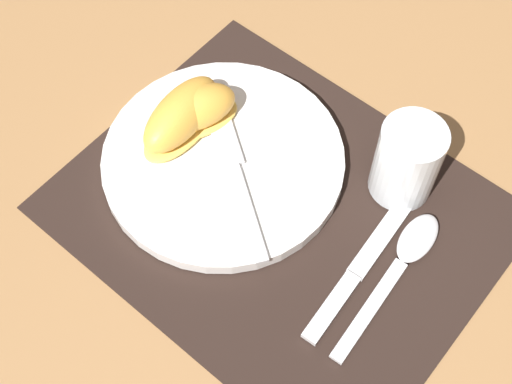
# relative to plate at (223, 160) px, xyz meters

# --- Properties ---
(ground_plane) EXTENTS (3.00, 3.00, 0.00)m
(ground_plane) POSITION_rel_plate_xyz_m (0.09, -0.01, -0.01)
(ground_plane) COLOR #A37547
(placemat) EXTENTS (0.44, 0.36, 0.00)m
(placemat) POSITION_rel_plate_xyz_m (0.09, -0.01, -0.01)
(placemat) COLOR black
(placemat) RESTS_ON ground_plane
(plate) EXTENTS (0.27, 0.27, 0.02)m
(plate) POSITION_rel_plate_xyz_m (0.00, 0.00, 0.00)
(plate) COLOR white
(plate) RESTS_ON placemat
(juice_glass) EXTENTS (0.07, 0.07, 0.10)m
(juice_glass) POSITION_rel_plate_xyz_m (0.16, 0.10, 0.03)
(juice_glass) COLOR silver
(juice_glass) RESTS_ON placemat
(knife) EXTENTS (0.03, 0.21, 0.01)m
(knife) POSITION_rel_plate_xyz_m (0.19, -0.00, -0.01)
(knife) COLOR silver
(knife) RESTS_ON placemat
(spoon) EXTENTS (0.04, 0.19, 0.01)m
(spoon) POSITION_rel_plate_xyz_m (0.22, 0.03, -0.00)
(spoon) COLOR silver
(spoon) RESTS_ON placemat
(fork) EXTENTS (0.17, 0.13, 0.00)m
(fork) POSITION_rel_plate_xyz_m (0.02, -0.01, 0.01)
(fork) COLOR silver
(fork) RESTS_ON plate
(citrus_wedge_0) EXTENTS (0.09, 0.11, 0.05)m
(citrus_wedge_0) POSITION_rel_plate_xyz_m (-0.05, 0.02, 0.03)
(citrus_wedge_0) COLOR #F7C656
(citrus_wedge_0) RESTS_ON plate
(citrus_wedge_1) EXTENTS (0.07, 0.12, 0.05)m
(citrus_wedge_1) POSITION_rel_plate_xyz_m (-0.06, 0.00, 0.03)
(citrus_wedge_1) COLOR #F7C656
(citrus_wedge_1) RESTS_ON plate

